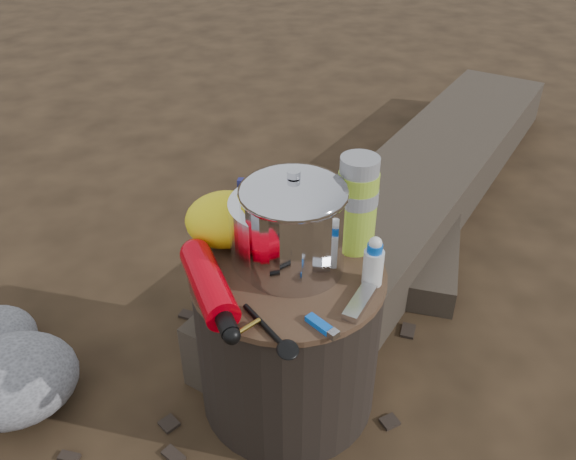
{
  "coord_description": "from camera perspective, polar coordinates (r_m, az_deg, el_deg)",
  "views": [
    {
      "loc": [
        -0.14,
        -0.95,
        1.12
      ],
      "look_at": [
        0.0,
        0.0,
        0.48
      ],
      "focal_mm": 36.45,
      "sensor_mm": 36.0,
      "label": 1
    }
  ],
  "objects": [
    {
      "name": "ground",
      "position": [
        1.48,
        -0.0,
        -15.66
      ],
      "size": [
        60.0,
        60.0,
        0.0
      ],
      "primitive_type": "plane",
      "color": "#2F2215",
      "rests_on": "ground"
    },
    {
      "name": "stump",
      "position": [
        1.34,
        -0.0,
        -10.45
      ],
      "size": [
        0.41,
        0.41,
        0.37
      ],
      "primitive_type": "cylinder",
      "color": "black",
      "rests_on": "ground"
    },
    {
      "name": "log_main",
      "position": [
        2.13,
        12.66,
        4.05
      ],
      "size": [
        1.66,
        1.88,
        0.18
      ],
      "primitive_type": "cube",
      "rotation": [
        0.0,
        0.0,
        -0.7
      ],
      "color": "#332B22",
      "rests_on": "ground"
    },
    {
      "name": "log_small",
      "position": [
        2.12,
        13.84,
        2.21
      ],
      "size": [
        0.6,
        1.04,
        0.09
      ],
      "primitive_type": "cube",
      "rotation": [
        0.0,
        0.0,
        -0.41
      ],
      "color": "#332B22",
      "rests_on": "ground"
    },
    {
      "name": "foil_windscreen",
      "position": [
        1.22,
        -0.38,
        -0.03
      ],
      "size": [
        0.23,
        0.23,
        0.14
      ],
      "primitive_type": "cylinder",
      "color": "white",
      "rests_on": "stump"
    },
    {
      "name": "camping_pot",
      "position": [
        1.17,
        0.53,
        0.67
      ],
      "size": [
        0.21,
        0.21,
        0.21
      ],
      "primitive_type": "cylinder",
      "color": "silver",
      "rests_on": "stump"
    },
    {
      "name": "fuel_bottle",
      "position": [
        1.14,
        -7.73,
        -5.25
      ],
      "size": [
        0.13,
        0.28,
        0.07
      ],
      "primitive_type": null,
      "rotation": [
        0.0,
        0.0,
        0.23
      ],
      "color": "#CC000F",
      "rests_on": "stump"
    },
    {
      "name": "thermos",
      "position": [
        1.24,
        6.74,
        2.48
      ],
      "size": [
        0.09,
        0.09,
        0.21
      ],
      "primitive_type": "cylinder",
      "color": "#9AC02F",
      "rests_on": "stump"
    },
    {
      "name": "travel_mug",
      "position": [
        1.31,
        3.49,
        1.98
      ],
      "size": [
        0.08,
        0.08,
        0.11
      ],
      "primitive_type": "cylinder",
      "color": "black",
      "rests_on": "stump"
    },
    {
      "name": "stuff_sack",
      "position": [
        1.28,
        -6.08,
        1.02
      ],
      "size": [
        0.18,
        0.14,
        0.12
      ],
      "primitive_type": "ellipsoid",
      "color": "yellow",
      "rests_on": "stump"
    },
    {
      "name": "food_pouch",
      "position": [
        1.31,
        -2.76,
        2.35
      ],
      "size": [
        0.1,
        0.04,
        0.12
      ],
      "primitive_type": "cube",
      "rotation": [
        0.0,
        0.0,
        -0.23
      ],
      "color": "#13134E",
      "rests_on": "stump"
    },
    {
      "name": "lighter",
      "position": [
        1.09,
        3.06,
        -9.13
      ],
      "size": [
        0.06,
        0.07,
        0.01
      ],
      "primitive_type": "cube",
      "rotation": [
        0.0,
        0.0,
        0.6
      ],
      "color": "blue",
      "rests_on": "stump"
    },
    {
      "name": "multitool",
      "position": [
        1.14,
        7.02,
        -7.01
      ],
      "size": [
        0.09,
        0.11,
        0.02
      ],
      "primitive_type": "cube",
      "rotation": [
        0.0,
        0.0,
        -0.63
      ],
      "color": "#BABABF",
      "rests_on": "stump"
    },
    {
      "name": "spork",
      "position": [
        1.08,
        -2.28,
        -9.31
      ],
      "size": [
        0.1,
        0.16,
        0.01
      ],
      "primitive_type": null,
      "rotation": [
        0.0,
        0.0,
        0.47
      ],
      "color": "black",
      "rests_on": "stump"
    },
    {
      "name": "squeeze_bottle",
      "position": [
        1.17,
        8.33,
        -3.24
      ],
      "size": [
        0.04,
        0.04,
        0.1
      ],
      "primitive_type": "cylinder",
      "color": "silver",
      "rests_on": "stump"
    }
  ]
}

